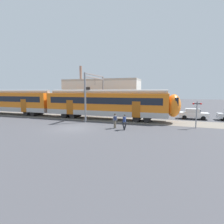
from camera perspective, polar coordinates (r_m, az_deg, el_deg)
name	(u,v)px	position (r m, az deg, el deg)	size (l,w,h in m)	color
ground_plane	(73,128)	(20.08, -12.62, -5.19)	(160.00, 160.00, 0.00)	#424247
track_bed	(44,116)	(31.51, -21.42, -1.13)	(80.00, 4.40, 0.01)	slate
commuter_train	(56,103)	(29.75, -17.94, 2.91)	(38.05, 3.07, 4.73)	#B2ADA8
pedestrian_grey	(115,120)	(19.37, 0.98, -2.49)	(0.50, 0.71, 1.67)	#6B6051
pedestrian_navy	(124,121)	(18.63, 4.05, -2.96)	(0.63, 0.57, 1.67)	#28282D
parked_car_white	(193,114)	(28.55, 24.98, -0.52)	(4.04, 1.83, 1.54)	silver
catenary_gantry	(95,90)	(26.14, -5.55, 7.23)	(0.24, 6.64, 6.53)	gray
crossing_signal	(197,110)	(21.43, 25.92, 0.47)	(0.96, 0.21, 3.00)	gray
background_building	(101,96)	(35.06, -3.50, 5.35)	(15.02, 5.00, 9.20)	beige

